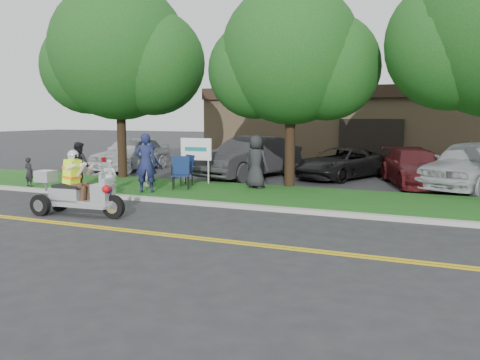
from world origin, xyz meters
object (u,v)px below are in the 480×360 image
at_px(trike_scooter, 76,193).
at_px(parked_car_right, 416,168).
at_px(spectator_adult_right, 146,164).
at_px(lawn_chair_a, 186,168).
at_px(parked_car_far_right, 471,165).
at_px(parked_car_far_left, 132,153).
at_px(spectator_adult_left, 146,163).
at_px(parked_car_left, 250,157).
at_px(parked_car_mid, 340,163).
at_px(spectator_adult_mid, 79,164).
at_px(lawn_chair_b, 181,171).

xyz_separation_m(trike_scooter, parked_car_right, (7.56, 9.39, 0.08)).
bearing_deg(spectator_adult_right, parked_car_right, -130.21).
bearing_deg(lawn_chair_a, parked_car_right, 59.25).
bearing_deg(parked_car_far_right, parked_car_far_left, -159.68).
bearing_deg(parked_car_far_left, spectator_adult_left, -51.13).
relative_size(spectator_adult_right, parked_car_right, 0.35).
xyz_separation_m(spectator_adult_right, parked_car_left, (2.06, 4.52, -0.06)).
relative_size(parked_car_left, parked_car_mid, 1.14).
bearing_deg(spectator_adult_left, parked_car_far_right, -175.95).
bearing_deg(parked_car_far_left, parked_car_right, -1.15).
distance_m(parked_car_far_left, parked_car_mid, 9.75).
relative_size(spectator_adult_right, parked_car_left, 0.31).
bearing_deg(parked_car_right, spectator_adult_right, -170.66).
bearing_deg(parked_car_right, parked_car_left, 162.20).
relative_size(parked_car_far_left, parked_car_left, 0.91).
height_order(lawn_chair_a, parked_car_far_left, parked_car_far_left).
bearing_deg(parked_car_right, spectator_adult_mid, -171.17).
distance_m(parked_car_far_left, parked_car_right, 12.73).
xyz_separation_m(lawn_chair_a, spectator_adult_right, (-1.15, -0.78, 0.19)).
bearing_deg(trike_scooter, spectator_adult_left, 90.36).
bearing_deg(parked_car_far_right, spectator_adult_right, -134.54).
relative_size(parked_car_mid, parked_car_far_right, 0.88).
bearing_deg(trike_scooter, spectator_adult_mid, 126.75).
bearing_deg(spectator_adult_left, parked_car_right, -169.41).
height_order(trike_scooter, spectator_adult_mid, trike_scooter).
relative_size(spectator_adult_mid, parked_car_far_left, 0.33).
xyz_separation_m(parked_car_mid, parked_car_far_right, (4.85, -1.19, 0.25)).
xyz_separation_m(parked_car_left, parked_car_right, (6.50, 0.19, -0.18)).
bearing_deg(spectator_adult_left, parked_car_mid, -151.31).
height_order(trike_scooter, lawn_chair_b, trike_scooter).
bearing_deg(spectator_adult_mid, parked_car_right, -140.17).
bearing_deg(parked_car_far_right, spectator_adult_left, -127.47).
bearing_deg(parked_car_far_left, parked_car_left, -4.01).
bearing_deg(lawn_chair_b, lawn_chair_a, 80.70).
distance_m(spectator_adult_mid, parked_car_left, 6.91).
relative_size(trike_scooter, lawn_chair_a, 2.42).
xyz_separation_m(trike_scooter, lawn_chair_b, (0.40, 4.67, 0.12)).
bearing_deg(spectator_adult_mid, lawn_chair_a, -139.40).
distance_m(trike_scooter, parked_car_left, 9.26).
bearing_deg(parked_car_right, parked_car_far_left, 159.46).
xyz_separation_m(lawn_chair_b, parked_car_far_right, (9.01, 4.52, 0.15)).
bearing_deg(spectator_adult_mid, trike_scooter, 141.50).
height_order(lawn_chair_a, parked_car_mid, parked_car_mid).
bearing_deg(trike_scooter, lawn_chair_b, 81.87).
xyz_separation_m(parked_car_mid, parked_car_right, (3.00, -0.99, 0.04)).
bearing_deg(lawn_chair_b, parked_car_right, 6.75).
relative_size(lawn_chair_b, parked_car_left, 0.21).
relative_size(trike_scooter, parked_car_left, 0.51).
relative_size(trike_scooter, lawn_chair_b, 2.39).
relative_size(trike_scooter, parked_car_right, 0.56).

